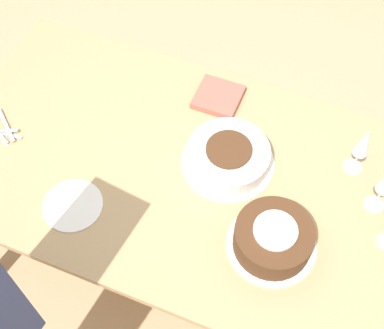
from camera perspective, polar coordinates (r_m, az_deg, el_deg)
The scene contains 7 objects.
ground_plane at distance 2.49m, azimuth -0.00°, elevation -10.17°, with size 12.00×12.00×0.00m, color tan.
dining_table at distance 1.91m, azimuth -0.00°, elevation -2.45°, with size 1.75×0.94×0.75m.
cake_center_white at distance 1.82m, azimuth 3.88°, elevation 0.85°, with size 0.32×0.32×0.09m.
cake_front_chocolate at distance 1.67m, azimuth 8.65°, elevation -7.79°, with size 0.28×0.28×0.11m.
wine_glass_far at distance 1.80m, azimuth 17.83°, elevation 2.14°, with size 0.07×0.07×0.21m.
dessert_plate_left at distance 1.80m, azimuth -12.59°, elevation -4.27°, with size 0.20×0.20×0.01m.
napkin_stack at distance 2.01m, azimuth 2.81°, elevation 7.20°, with size 0.16×0.16×0.03m.
Camera 1 is at (0.37, -0.90, 2.29)m, focal length 50.00 mm.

